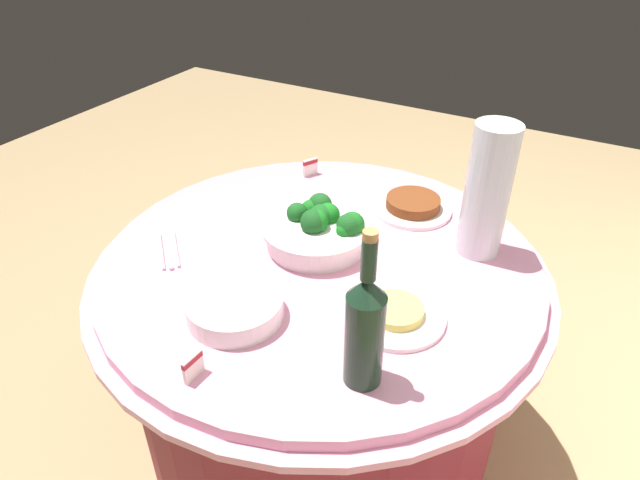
{
  "coord_description": "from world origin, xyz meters",
  "views": [
    {
      "loc": [
        1.01,
        0.56,
        1.56
      ],
      "look_at": [
        0.0,
        0.0,
        0.79
      ],
      "focal_mm": 31.64,
      "sensor_mm": 36.0,
      "label": 1
    }
  ],
  "objects_px": {
    "label_placard_front": "(310,166)",
    "decorative_fruit_vase": "(486,197)",
    "wine_bottle": "(365,328)",
    "broccoli_bowl": "(320,228)",
    "label_placard_mid": "(193,365)",
    "plate_stack": "(235,307)",
    "serving_tongs": "(169,252)",
    "food_plate_noodles": "(395,314)",
    "food_plate_stir_fry": "(413,206)"
  },
  "relations": [
    {
      "from": "wine_bottle",
      "to": "serving_tongs",
      "type": "bearing_deg",
      "value": -102.91
    },
    {
      "from": "decorative_fruit_vase",
      "to": "wine_bottle",
      "type": "bearing_deg",
      "value": -7.29
    },
    {
      "from": "serving_tongs",
      "to": "label_placard_front",
      "type": "relative_size",
      "value": 2.65
    },
    {
      "from": "label_placard_mid",
      "to": "food_plate_noodles",
      "type": "bearing_deg",
      "value": 141.95
    },
    {
      "from": "wine_bottle",
      "to": "decorative_fruit_vase",
      "type": "xyz_separation_m",
      "value": [
        -0.54,
        0.07,
        0.02
      ]
    },
    {
      "from": "serving_tongs",
      "to": "label_placard_mid",
      "type": "xyz_separation_m",
      "value": [
        0.29,
        0.33,
        0.03
      ]
    },
    {
      "from": "wine_bottle",
      "to": "broccoli_bowl",
      "type": "bearing_deg",
      "value": -140.74
    },
    {
      "from": "serving_tongs",
      "to": "label_placard_mid",
      "type": "distance_m",
      "value": 0.44
    },
    {
      "from": "decorative_fruit_vase",
      "to": "food_plate_stir_fry",
      "type": "distance_m",
      "value": 0.27
    },
    {
      "from": "food_plate_noodles",
      "to": "wine_bottle",
      "type": "bearing_deg",
      "value": 3.62
    },
    {
      "from": "serving_tongs",
      "to": "label_placard_front",
      "type": "xyz_separation_m",
      "value": [
        -0.55,
        0.1,
        0.03
      ]
    },
    {
      "from": "serving_tongs",
      "to": "broccoli_bowl",
      "type": "bearing_deg",
      "value": 125.36
    },
    {
      "from": "decorative_fruit_vase",
      "to": "label_placard_front",
      "type": "distance_m",
      "value": 0.61
    },
    {
      "from": "broccoli_bowl",
      "to": "food_plate_stir_fry",
      "type": "xyz_separation_m",
      "value": [
        -0.28,
        0.15,
        -0.03
      ]
    },
    {
      "from": "serving_tongs",
      "to": "food_plate_noodles",
      "type": "relative_size",
      "value": 0.66
    },
    {
      "from": "plate_stack",
      "to": "food_plate_stir_fry",
      "type": "xyz_separation_m",
      "value": [
        -0.61,
        0.17,
        -0.01
      ]
    },
    {
      "from": "broccoli_bowl",
      "to": "food_plate_noodles",
      "type": "bearing_deg",
      "value": 58.93
    },
    {
      "from": "decorative_fruit_vase",
      "to": "serving_tongs",
      "type": "distance_m",
      "value": 0.8
    },
    {
      "from": "food_plate_noodles",
      "to": "food_plate_stir_fry",
      "type": "height_order",
      "value": "food_plate_stir_fry"
    },
    {
      "from": "broccoli_bowl",
      "to": "serving_tongs",
      "type": "height_order",
      "value": "broccoli_bowl"
    },
    {
      "from": "wine_bottle",
      "to": "food_plate_stir_fry",
      "type": "height_order",
      "value": "wine_bottle"
    },
    {
      "from": "food_plate_noodles",
      "to": "label_placard_front",
      "type": "distance_m",
      "value": 0.71
    },
    {
      "from": "decorative_fruit_vase",
      "to": "label_placard_mid",
      "type": "height_order",
      "value": "decorative_fruit_vase"
    },
    {
      "from": "plate_stack",
      "to": "wine_bottle",
      "type": "relative_size",
      "value": 0.62
    },
    {
      "from": "label_placard_front",
      "to": "decorative_fruit_vase",
      "type": "bearing_deg",
      "value": 75.17
    },
    {
      "from": "label_placard_mid",
      "to": "decorative_fruit_vase",
      "type": "bearing_deg",
      "value": 153.03
    },
    {
      "from": "plate_stack",
      "to": "label_placard_mid",
      "type": "bearing_deg",
      "value": 11.12
    },
    {
      "from": "broccoli_bowl",
      "to": "wine_bottle",
      "type": "distance_m",
      "value": 0.47
    },
    {
      "from": "food_plate_noodles",
      "to": "food_plate_stir_fry",
      "type": "distance_m",
      "value": 0.47
    },
    {
      "from": "food_plate_stir_fry",
      "to": "decorative_fruit_vase",
      "type": "bearing_deg",
      "value": 64.65
    },
    {
      "from": "food_plate_stir_fry",
      "to": "label_placard_mid",
      "type": "relative_size",
      "value": 4.0
    },
    {
      "from": "broccoli_bowl",
      "to": "plate_stack",
      "type": "height_order",
      "value": "broccoli_bowl"
    },
    {
      "from": "serving_tongs",
      "to": "label_placard_front",
      "type": "height_order",
      "value": "label_placard_front"
    },
    {
      "from": "broccoli_bowl",
      "to": "label_placard_mid",
      "type": "distance_m",
      "value": 0.52
    },
    {
      "from": "decorative_fruit_vase",
      "to": "label_placard_front",
      "type": "relative_size",
      "value": 6.18
    },
    {
      "from": "plate_stack",
      "to": "wine_bottle",
      "type": "height_order",
      "value": "wine_bottle"
    },
    {
      "from": "food_plate_stir_fry",
      "to": "label_placard_front",
      "type": "xyz_separation_m",
      "value": [
        -0.05,
        -0.37,
        0.01
      ]
    },
    {
      "from": "food_plate_noodles",
      "to": "serving_tongs",
      "type": "bearing_deg",
      "value": -85.08
    },
    {
      "from": "label_placard_mid",
      "to": "broccoli_bowl",
      "type": "bearing_deg",
      "value": -178.53
    },
    {
      "from": "food_plate_noodles",
      "to": "plate_stack",
      "type": "bearing_deg",
      "value": -61.72
    },
    {
      "from": "broccoli_bowl",
      "to": "decorative_fruit_vase",
      "type": "distance_m",
      "value": 0.42
    },
    {
      "from": "plate_stack",
      "to": "decorative_fruit_vase",
      "type": "bearing_deg",
      "value": 142.79
    },
    {
      "from": "serving_tongs",
      "to": "decorative_fruit_vase",
      "type": "bearing_deg",
      "value": 120.29
    },
    {
      "from": "wine_bottle",
      "to": "serving_tongs",
      "type": "relative_size",
      "value": 2.3
    },
    {
      "from": "label_placard_front",
      "to": "label_placard_mid",
      "type": "bearing_deg",
      "value": 15.22
    },
    {
      "from": "broccoli_bowl",
      "to": "food_plate_stir_fry",
      "type": "height_order",
      "value": "broccoli_bowl"
    },
    {
      "from": "broccoli_bowl",
      "to": "food_plate_noodles",
      "type": "xyz_separation_m",
      "value": [
        0.17,
        0.28,
        -0.04
      ]
    },
    {
      "from": "wine_bottle",
      "to": "label_placard_mid",
      "type": "relative_size",
      "value": 6.11
    },
    {
      "from": "plate_stack",
      "to": "label_placard_front",
      "type": "relative_size",
      "value": 3.82
    },
    {
      "from": "wine_bottle",
      "to": "food_plate_noodles",
      "type": "height_order",
      "value": "wine_bottle"
    }
  ]
}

